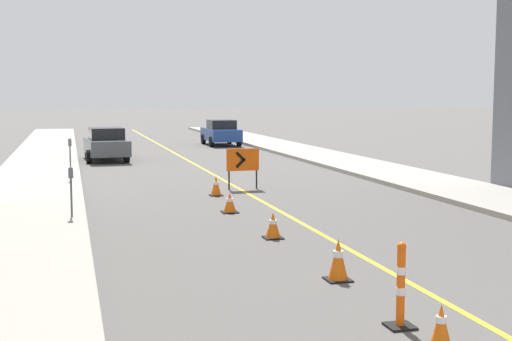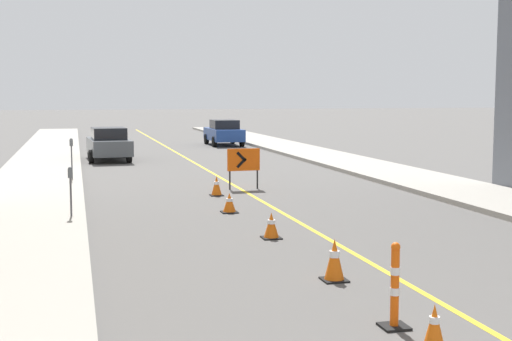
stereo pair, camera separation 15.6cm
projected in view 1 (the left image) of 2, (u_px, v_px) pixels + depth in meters
lane_stripe at (190, 161)px, 33.66m from camera, size 0.12×63.18×0.01m
sidewalk_left at (42, 163)px, 31.96m from camera, size 3.19×63.18×0.16m
sidewalk_right at (324, 157)px, 35.35m from camera, size 3.19×63.18×0.16m
traffic_cone_second at (441, 326)px, 8.91m from camera, size 0.33×0.33×0.56m
traffic_cone_third at (338, 260)px, 12.11m from camera, size 0.42×0.42×0.73m
traffic_cone_fourth at (273, 226)px, 15.67m from camera, size 0.42×0.42×0.58m
traffic_cone_fifth at (230, 203)px, 19.09m from camera, size 0.44×0.44×0.54m
traffic_cone_farthest at (216, 186)px, 22.28m from camera, size 0.40×0.40×0.63m
delineator_post_front at (401, 291)px, 9.65m from camera, size 0.37×0.37×1.18m
arrow_barricade_primary at (243, 161)px, 23.74m from camera, size 1.12×0.12×1.36m
parked_car_curb_near at (106, 144)px, 34.03m from camera, size 2.04×4.40×1.59m
parked_car_curb_mid at (221, 132)px, 44.31m from camera, size 1.93×4.30×1.59m
parking_meter_near_curb at (70, 151)px, 25.11m from camera, size 0.12×0.11×1.47m
parking_meter_far_curb at (71, 181)px, 17.52m from camera, size 0.12×0.11×1.23m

